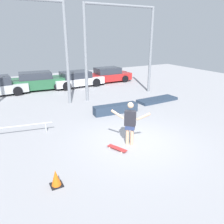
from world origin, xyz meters
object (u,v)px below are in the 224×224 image
Objects in this scene: manual_pad at (157,100)px; skateboard at (117,148)px; skateboarder at (130,122)px; parked_car_red at (109,75)px; traffic_cone at (56,178)px; grind_rail at (15,128)px; parked_car_white at (77,79)px; grind_box at (116,109)px; parked_car_green at (38,81)px.

skateboard is at bearing -141.99° from manual_pad.
skateboarder is 12.08m from parked_car_red.
traffic_cone is at bearing -93.01° from skateboard.
grind_rail is at bearing -175.04° from skateboarder.
skateboarder is 10.88m from parked_car_white.
grind_rail is at bearing 99.15° from traffic_cone.
grind_box is 4.90× the size of traffic_cone.
skateboarder is 0.40× the size of parked_car_green.
skateboarder is 0.45× the size of parked_car_red.
manual_pad reaches higher than skateboard.
parked_car_green is (-1.42, 11.10, -0.32)m from skateboarder.
parked_car_white is (3.11, -0.35, -0.05)m from parked_car_green.
skateboard is at bearing -118.52° from grind_box.
grind_rail is at bearing -157.90° from skateboard.
grind_box is at bearing -169.23° from manual_pad.
parked_car_white reaches higher than skateboard.
skateboarder is 0.64× the size of manual_pad.
parked_car_white is at bearing 144.42° from skateboard.
manual_pad is 0.62× the size of parked_car_green.
grind_box is (1.97, 3.63, 0.18)m from skateboard.
grind_rail is 8.40m from parked_car_green.
parked_car_red is (-0.00, 6.90, 0.54)m from manual_pad.
skateboarder reaches higher than parked_car_green.
manual_pad is at bearing 104.58° from skateboard.
grind_box is at bearing 112.37° from skateboarder.
parked_car_white is at bearing -173.93° from parked_car_red.
grind_box is 3.59m from manual_pad.
parked_car_red is at bearing 42.26° from grind_rail.
skateboard is 0.19× the size of parked_car_green.
skateboard is 4.61m from grind_rail.
traffic_cone is (-8.10, -12.16, -0.38)m from parked_car_red.
parked_car_green is at bearing 160.51° from skateboard.
skateboarder is 0.42× the size of parked_car_white.
parked_car_red is at bearing 130.43° from skateboard.
parked_car_green reaches higher than manual_pad.
grind_box is at bearing 4.42° from grind_rail.
parked_car_red is 7.59× the size of traffic_cone.
manual_pad is at bearing 6.99° from grind_rail.
parked_car_green is 12.34m from traffic_cone.
parked_car_white reaches higher than grind_rail.
parked_car_red is at bearing 2.98° from parked_car_white.
parked_car_green is at bearing 132.13° from manual_pad.
parked_car_green reaches higher than skateboard.
skateboarder is 3.44× the size of traffic_cone.
manual_pad is at bearing -89.63° from parked_car_red.
parked_car_red is (3.52, 7.57, 0.39)m from grind_box.
traffic_cone is (-4.58, -4.60, 0.01)m from grind_box.
parked_car_white is at bearing 53.72° from grind_rail.
parked_car_red reaches higher than parked_car_white.
skateboarder is at bearing -139.36° from manual_pad.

